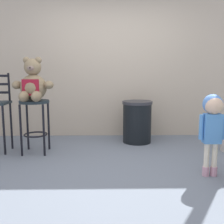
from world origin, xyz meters
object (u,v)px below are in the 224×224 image
Objects in this scene: bar_stool_with_teddy at (35,115)px; child_walking at (213,117)px; teddy_bear at (33,85)px; trash_bin at (137,122)px.

child_walking is (2.28, -0.94, 0.12)m from bar_stool_with_teddy.
teddy_bear is 2.47m from child_walking.
teddy_bear is at bearing 15.98° from child_walking.
teddy_bear is at bearing -159.29° from trash_bin.
child_walking reaches higher than bar_stool_with_teddy.
teddy_bear reaches higher than trash_bin.
teddy_bear reaches higher than bar_stool_with_teddy.
teddy_bear reaches higher than child_walking.
teddy_bear is 0.88× the size of trash_bin.
teddy_bear is 0.66× the size of child_walking.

